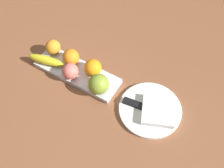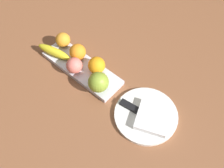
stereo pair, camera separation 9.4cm
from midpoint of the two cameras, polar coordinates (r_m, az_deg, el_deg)
The scene contains 11 objects.
ground_plane at distance 1.06m, azimuth -10.64°, elevation 3.56°, with size 2.40×2.40×0.00m, color brown.
fruit_tray at distance 1.03m, azimuth -10.26°, elevation 2.31°, with size 0.35×0.11×0.02m, color silver.
apple at distance 0.93m, azimuth -5.88°, elevation -0.25°, with size 0.08×0.08×0.08m, color olive.
banana at distance 1.06m, azimuth -16.81°, elevation 4.86°, with size 0.15×0.04×0.04m, color yellow.
orange_near_apple at distance 1.03m, azimuth -11.52°, elevation 5.80°, with size 0.07×0.07×0.07m, color orange.
orange_near_banana at distance 0.98m, azimuth -6.84°, elevation 3.57°, with size 0.07×0.07×0.07m, color orange.
orange_center at distance 1.08m, azimuth -15.33°, elevation 7.70°, with size 0.06×0.06×0.06m, color orange.
peach at distance 0.99m, azimuth -11.85°, elevation 2.61°, with size 0.06×0.06×0.06m, color #E87267.
dinner_plate at distance 0.94m, azimuth 5.57°, elevation -5.82°, with size 0.23×0.23×0.01m, color white.
folded_napkin at distance 0.92m, azimuth 7.23°, elevation -6.07°, with size 0.11×0.12×0.02m, color white.
knife at distance 0.93m, azimuth 3.12°, elevation -4.99°, with size 0.18×0.05×0.01m.
Camera 1 is at (0.46, -0.48, 0.83)m, focal length 41.50 mm.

